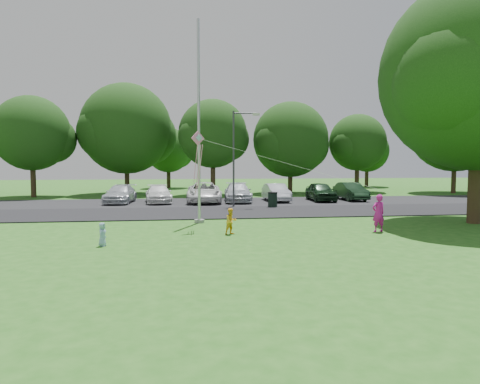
{
  "coord_description": "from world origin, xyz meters",
  "views": [
    {
      "loc": [
        -4.27,
        -16.37,
        3.05
      ],
      "look_at": [
        -1.57,
        4.0,
        1.6
      ],
      "focal_mm": 32.0,
      "sensor_mm": 36.0,
      "label": 1
    }
  ],
  "objects": [
    {
      "name": "big_tree",
      "position": [
        9.95,
        2.97,
        7.07
      ],
      "size": [
        9.94,
        9.43,
        12.03
      ],
      "rotation": [
        0.0,
        0.0,
        -0.36
      ],
      "color": "#332316",
      "rests_on": "ground"
    },
    {
      "name": "tree_row",
      "position": [
        1.59,
        24.23,
        5.71
      ],
      "size": [
        64.35,
        11.94,
        10.88
      ],
      "color": "#332316",
      "rests_on": "ground"
    },
    {
      "name": "flagpole",
      "position": [
        -3.5,
        5.0,
        4.17
      ],
      "size": [
        0.5,
        0.5,
        10.0
      ],
      "color": "#B7BABF",
      "rests_on": "ground"
    },
    {
      "name": "park_road",
      "position": [
        0.0,
        9.0,
        0.03
      ],
      "size": [
        60.0,
        6.0,
        0.06
      ],
      "primitive_type": "cube",
      "color": "black",
      "rests_on": "ground"
    },
    {
      "name": "ground",
      "position": [
        0.0,
        0.0,
        0.0
      ],
      "size": [
        120.0,
        120.0,
        0.0
      ],
      "primitive_type": "plane",
      "color": "#245D18",
      "rests_on": "ground"
    },
    {
      "name": "woman",
      "position": [
        4.14,
        1.19,
        0.82
      ],
      "size": [
        0.65,
        0.48,
        1.64
      ],
      "primitive_type": "imported",
      "rotation": [
        0.0,
        0.0,
        3.31
      ],
      "color": "#C41A92",
      "rests_on": "ground"
    },
    {
      "name": "child_blue",
      "position": [
        -7.21,
        -0.55,
        0.43
      ],
      "size": [
        0.34,
        0.46,
        0.86
      ],
      "primitive_type": "imported",
      "rotation": [
        0.0,
        0.0,
        1.4
      ],
      "color": "#86ADCE",
      "rests_on": "ground"
    },
    {
      "name": "street_lamp",
      "position": [
        -0.68,
        12.07,
        3.87
      ],
      "size": [
        1.8,
        0.48,
        6.44
      ],
      "rotation": [
        0.0,
        0.0,
        -0.17
      ],
      "color": "#3F3F44",
      "rests_on": "ground"
    },
    {
      "name": "child_yellow",
      "position": [
        -2.3,
        1.35,
        0.56
      ],
      "size": [
        0.68,
        0.63,
        1.11
      ],
      "primitive_type": "imported",
      "rotation": [
        0.0,
        0.0,
        0.49
      ],
      "color": "yellow",
      "rests_on": "ground"
    },
    {
      "name": "horizon_trees",
      "position": [
        4.06,
        33.88,
        4.3
      ],
      "size": [
        77.46,
        7.2,
        7.02
      ],
      "color": "#332316",
      "rests_on": "ground"
    },
    {
      "name": "parking_strip",
      "position": [
        0.0,
        15.5,
        0.03
      ],
      "size": [
        42.0,
        7.0,
        0.06
      ],
      "primitive_type": "cube",
      "color": "black",
      "rests_on": "ground"
    },
    {
      "name": "parked_cars",
      "position": [
        -0.73,
        15.42,
        0.75
      ],
      "size": [
        19.44,
        5.43,
        1.48
      ],
      "color": "#B2B7BF",
      "rests_on": "ground"
    },
    {
      "name": "kite",
      "position": [
        -3.43,
        2.65,
        3.63
      ],
      "size": [
        8.07,
        1.78,
        2.79
      ],
      "rotation": [
        0.0,
        0.0,
        0.49
      ],
      "color": "pink",
      "rests_on": "ground"
    },
    {
      "name": "trash_can",
      "position": [
        1.61,
        11.48,
        0.52
      ],
      "size": [
        0.65,
        0.65,
        1.03
      ],
      "rotation": [
        0.0,
        0.0,
        -0.38
      ],
      "color": "black",
      "rests_on": "ground"
    }
  ]
}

